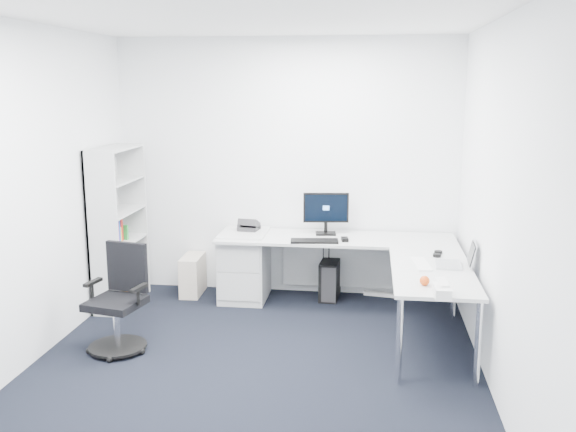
# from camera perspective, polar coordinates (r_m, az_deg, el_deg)

# --- Properties ---
(ground) EXTENTS (4.20, 4.20, 0.00)m
(ground) POSITION_cam_1_polar(r_m,az_deg,el_deg) (5.16, -3.25, -13.85)
(ground) COLOR black
(ceiling) EXTENTS (4.20, 4.20, 0.00)m
(ceiling) POSITION_cam_1_polar(r_m,az_deg,el_deg) (4.68, -3.64, 17.51)
(ceiling) COLOR white
(wall_back) EXTENTS (3.60, 0.02, 2.70)m
(wall_back) POSITION_cam_1_polar(r_m,az_deg,el_deg) (6.79, -0.12, 4.30)
(wall_back) COLOR white
(wall_back) RESTS_ON ground
(wall_front) EXTENTS (3.60, 0.02, 2.70)m
(wall_front) POSITION_cam_1_polar(r_m,az_deg,el_deg) (2.77, -11.63, -6.97)
(wall_front) COLOR white
(wall_front) RESTS_ON ground
(wall_left) EXTENTS (0.02, 4.20, 2.70)m
(wall_left) POSITION_cam_1_polar(r_m,az_deg,el_deg) (5.37, -22.65, 1.42)
(wall_left) COLOR white
(wall_left) RESTS_ON ground
(wall_right) EXTENTS (0.02, 4.20, 2.70)m
(wall_right) POSITION_cam_1_polar(r_m,az_deg,el_deg) (4.75, 18.44, 0.48)
(wall_right) COLOR white
(wall_right) RESTS_ON ground
(l_desk) EXTENTS (2.40, 1.34, 0.70)m
(l_desk) POSITION_cam_1_polar(r_m,az_deg,el_deg) (6.27, 4.06, -5.72)
(l_desk) COLOR #B6B8B8
(l_desk) RESTS_ON ground
(drawer_pedestal) EXTENTS (0.47, 0.58, 0.72)m
(drawer_pedestal) POSITION_cam_1_polar(r_m,az_deg,el_deg) (6.74, -3.89, -4.39)
(drawer_pedestal) COLOR #B6B8B8
(drawer_pedestal) RESTS_ON ground
(bookshelf) EXTENTS (0.31, 0.81, 1.62)m
(bookshelf) POSITION_cam_1_polar(r_m,az_deg,el_deg) (6.68, -14.83, -0.95)
(bookshelf) COLOR #BABDBD
(bookshelf) RESTS_ON ground
(task_chair) EXTENTS (0.60, 0.60, 0.90)m
(task_chair) POSITION_cam_1_polar(r_m,az_deg,el_deg) (5.59, -15.11, -7.23)
(task_chair) COLOR black
(task_chair) RESTS_ON ground
(black_pc_tower) EXTENTS (0.22, 0.43, 0.41)m
(black_pc_tower) POSITION_cam_1_polar(r_m,az_deg,el_deg) (6.80, 3.75, -5.61)
(black_pc_tower) COLOR black
(black_pc_tower) RESTS_ON ground
(beige_pc_tower) EXTENTS (0.21, 0.45, 0.42)m
(beige_pc_tower) POSITION_cam_1_polar(r_m,az_deg,el_deg) (6.98, -8.46, -5.20)
(beige_pc_tower) COLOR beige
(beige_pc_tower) RESTS_ON ground
(power_strip) EXTENTS (0.35, 0.11, 0.04)m
(power_strip) POSITION_cam_1_polar(r_m,az_deg,el_deg) (6.96, 8.16, -6.89)
(power_strip) COLOR white
(power_strip) RESTS_ON ground
(monitor) EXTENTS (0.48, 0.20, 0.45)m
(monitor) POSITION_cam_1_polar(r_m,az_deg,el_deg) (6.57, 3.39, 0.26)
(monitor) COLOR black
(monitor) RESTS_ON l_desk
(black_keyboard) EXTENTS (0.48, 0.21, 0.02)m
(black_keyboard) POSITION_cam_1_polar(r_m,az_deg,el_deg) (6.29, 2.36, -2.23)
(black_keyboard) COLOR black
(black_keyboard) RESTS_ON l_desk
(mouse) EXTENTS (0.08, 0.12, 0.03)m
(mouse) POSITION_cam_1_polar(r_m,az_deg,el_deg) (6.35, 5.06, -2.08)
(mouse) COLOR black
(mouse) RESTS_ON l_desk
(desk_phone) EXTENTS (0.23, 0.23, 0.14)m
(desk_phone) POSITION_cam_1_polar(r_m,az_deg,el_deg) (6.72, -3.49, -0.83)
(desk_phone) COLOR #28282B
(desk_phone) RESTS_ON l_desk
(laptop) EXTENTS (0.33, 0.32, 0.22)m
(laptop) POSITION_cam_1_polar(r_m,az_deg,el_deg) (5.62, 14.13, -3.22)
(laptop) COLOR #B8B9BF
(laptop) RESTS_ON l_desk
(white_keyboard) EXTENTS (0.16, 0.43, 0.01)m
(white_keyboard) POSITION_cam_1_polar(r_m,az_deg,el_deg) (5.63, 11.77, -4.20)
(white_keyboard) COLOR white
(white_keyboard) RESTS_ON l_desk
(headphones) EXTENTS (0.14, 0.19, 0.05)m
(headphones) POSITION_cam_1_polar(r_m,az_deg,el_deg) (5.96, 13.16, -3.20)
(headphones) COLOR black
(headphones) RESTS_ON l_desk
(orange_fruit) EXTENTS (0.08, 0.08, 0.08)m
(orange_fruit) POSITION_cam_1_polar(r_m,az_deg,el_deg) (5.06, 12.05, -5.65)
(orange_fruit) COLOR #D34912
(orange_fruit) RESTS_ON l_desk
(tissue_box) EXTENTS (0.12, 0.23, 0.08)m
(tissue_box) POSITION_cam_1_polar(r_m,az_deg,el_deg) (4.84, 13.51, -6.52)
(tissue_box) COLOR white
(tissue_box) RESTS_ON l_desk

